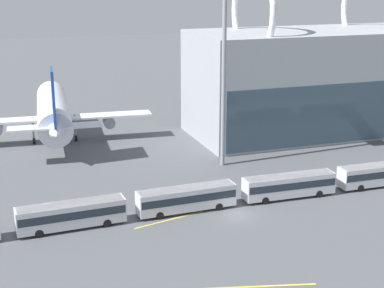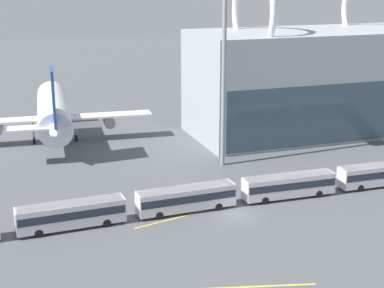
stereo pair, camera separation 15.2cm
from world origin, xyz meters
The scene contains 10 objects.
ground_plane centered at (0.00, 0.00, 0.00)m, with size 440.00×440.00×0.00m, color #515459.
airliner_at_gate_far centered at (-17.70, 42.47, 5.45)m, with size 35.17×35.64×15.24m.
airliner_parked_remote centered at (31.67, 53.00, 4.67)m, with size 29.60×30.60×13.27m.
shuttle_bus_1 centered at (-20.21, 2.84, 1.89)m, with size 13.02×3.11×3.22m.
shuttle_bus_2 centered at (-5.57, 3.28, 1.89)m, with size 13.00×2.98×3.22m.
shuttle_bus_3 centered at (9.08, 3.24, 1.89)m, with size 12.98×2.89×3.22m.
shuttle_bus_4 centered at (23.72, 3.13, 1.89)m, with size 12.97×2.81×3.22m.
floodlight_mast centered at (5.88, 19.35, 21.19)m, with size 2.97×2.97×32.48m.
lane_stripe_0 centered at (-5.07, -16.77, 0.00)m, with size 11.83×0.25×0.01m, color yellow.
lane_stripe_1 centered at (-8.33, 1.47, 0.00)m, with size 9.98×0.25×0.01m, color yellow.
Camera 2 is at (-27.72, -63.13, 29.59)m, focal length 55.00 mm.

